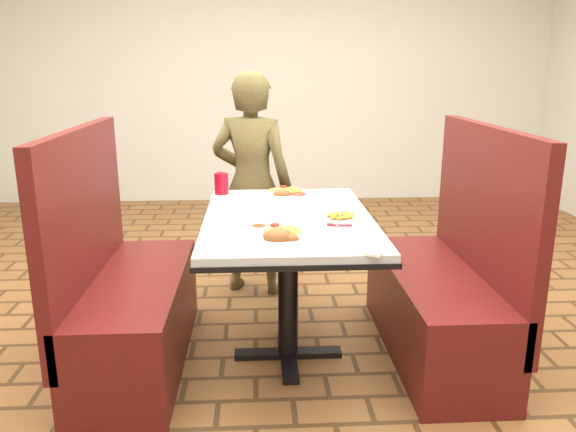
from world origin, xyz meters
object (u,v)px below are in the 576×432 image
object	(u,v)px
dining_table	(288,235)
diner_person	(252,185)
far_dinner_plate	(287,191)
booth_bench_right	(444,293)
plantain_plate	(342,217)
booth_bench_left	(127,301)
red_tumbler	(221,184)
near_dinner_plate	(279,232)

from	to	relation	value
dining_table	diner_person	size ratio (longest dim) A/B	0.85
diner_person	far_dinner_plate	xyz separation A→B (m)	(0.20, -0.48, 0.06)
booth_bench_right	plantain_plate	xyz separation A→B (m)	(-0.55, -0.08, 0.43)
booth_bench_left	dining_table	bearing A→B (deg)	0.00
plantain_plate	booth_bench_right	bearing A→B (deg)	8.75
plantain_plate	red_tumbler	world-z (taller)	red_tumbler
booth_bench_right	diner_person	distance (m)	1.39
diner_person	plantain_plate	size ratio (longest dim) A/B	7.23
far_dinner_plate	red_tumbler	world-z (taller)	red_tumbler
diner_person	booth_bench_left	bearing A→B (deg)	71.60
dining_table	diner_person	world-z (taller)	diner_person
booth_bench_left	booth_bench_right	xyz separation A→B (m)	(1.60, 0.00, 0.00)
booth_bench_right	near_dinner_plate	bearing A→B (deg)	-156.94
booth_bench_right	far_dinner_plate	bearing A→B (deg)	150.88
booth_bench_right	plantain_plate	bearing A→B (deg)	-171.25
booth_bench_right	diner_person	xyz separation A→B (m)	(-0.98, 0.91, 0.38)
dining_table	near_dinner_plate	world-z (taller)	near_dinner_plate
booth_bench_right	plantain_plate	size ratio (longest dim) A/B	6.08
diner_person	near_dinner_plate	size ratio (longest dim) A/B	4.98
booth_bench_left	far_dinner_plate	xyz separation A→B (m)	(0.82, 0.43, 0.45)
near_dinner_plate	plantain_plate	bearing A→B (deg)	42.53
dining_table	plantain_plate	world-z (taller)	plantain_plate
booth_bench_right	far_dinner_plate	distance (m)	1.00
near_dinner_plate	red_tumbler	distance (m)	0.91
dining_table	far_dinner_plate	bearing A→B (deg)	87.15
booth_bench_left	booth_bench_right	size ratio (longest dim) A/B	1.00
dining_table	plantain_plate	xyz separation A→B (m)	(0.25, -0.08, 0.11)
booth_bench_left	near_dinner_plate	bearing A→B (deg)	-26.19
booth_bench_left	red_tumbler	bearing A→B (deg)	48.08
booth_bench_right	diner_person	world-z (taller)	diner_person
dining_table	far_dinner_plate	size ratio (longest dim) A/B	4.28
diner_person	plantain_plate	bearing A→B (deg)	129.14
far_dinner_plate	plantain_plate	distance (m)	0.56
red_tumbler	booth_bench_right	bearing A→B (deg)	-23.66
booth_bench_left	diner_person	size ratio (longest dim) A/B	0.84
far_dinner_plate	booth_bench_left	bearing A→B (deg)	-152.17
dining_table	near_dinner_plate	size ratio (longest dim) A/B	4.23
diner_person	red_tumbler	bearing A→B (deg)	83.42
dining_table	booth_bench_right	distance (m)	0.86
booth_bench_right	far_dinner_plate	size ratio (longest dim) A/B	4.23
near_dinner_plate	red_tumbler	xyz separation A→B (m)	(-0.29, 0.87, 0.03)
dining_table	red_tumbler	distance (m)	0.63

